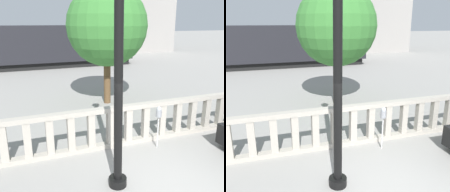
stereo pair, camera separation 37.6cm
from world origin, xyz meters
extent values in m
plane|color=gray|center=(0.00, 0.00, 0.00)|extent=(160.00, 160.00, 0.00)
cube|color=#ADA599|center=(0.00, 2.48, 0.07)|extent=(15.46, 0.24, 0.14)
cube|color=#ADA599|center=(0.00, 2.48, 1.22)|extent=(15.46, 0.24, 0.14)
cube|color=#ADA599|center=(-3.59, 2.48, 0.65)|extent=(0.20, 0.20, 1.01)
cube|color=#ADA599|center=(-2.99, 2.48, 0.65)|extent=(0.20, 0.20, 1.01)
cube|color=#ADA599|center=(-2.39, 2.48, 0.65)|extent=(0.20, 0.20, 1.01)
cube|color=#ADA599|center=(-1.79, 2.48, 0.65)|extent=(0.20, 0.20, 1.01)
cube|color=#ADA599|center=(-1.20, 2.48, 0.65)|extent=(0.20, 0.20, 1.01)
cube|color=#ADA599|center=(-0.60, 2.48, 0.65)|extent=(0.20, 0.20, 1.01)
cube|color=#ADA599|center=(0.00, 2.48, 0.65)|extent=(0.20, 0.20, 1.01)
cube|color=#ADA599|center=(0.60, 2.48, 0.65)|extent=(0.20, 0.20, 1.01)
cube|color=#ADA599|center=(1.20, 2.48, 0.65)|extent=(0.20, 0.20, 1.01)
cube|color=#ADA599|center=(1.79, 2.48, 0.65)|extent=(0.20, 0.20, 1.01)
cube|color=#ADA599|center=(2.39, 2.48, 0.65)|extent=(0.20, 0.20, 1.01)
cube|color=#ADA599|center=(2.99, 2.48, 0.65)|extent=(0.20, 0.20, 1.01)
cube|color=#ADA599|center=(3.59, 2.48, 0.65)|extent=(0.20, 0.20, 1.01)
cylinder|color=black|center=(-1.08, 0.64, 0.10)|extent=(0.42, 0.42, 0.20)
cylinder|color=black|center=(-1.08, 0.64, 2.94)|extent=(0.19, 0.19, 5.49)
cylinder|color=silver|center=(0.74, 1.94, 0.50)|extent=(0.04, 0.04, 1.01)
cylinder|color=gray|center=(0.74, 1.94, 1.11)|extent=(0.17, 0.17, 0.21)
sphere|color=#B2B7BC|center=(0.74, 1.94, 1.25)|extent=(0.15, 0.15, 0.15)
cube|color=black|center=(4.92, 17.46, 3.68)|extent=(3.00, 2.66, 0.60)
cylinder|color=brown|center=(0.76, 6.62, 1.10)|extent=(0.31, 0.31, 2.21)
sphere|color=#387A33|center=(0.76, 6.62, 3.54)|extent=(3.57, 3.57, 3.57)
camera|label=1|loc=(-2.97, -4.06, 3.74)|focal=40.00mm
camera|label=2|loc=(-2.62, -4.18, 3.74)|focal=40.00mm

